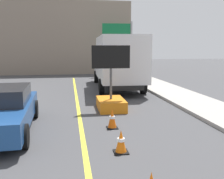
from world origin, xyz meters
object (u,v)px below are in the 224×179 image
object	(u,v)px
highway_guide_sign	(123,39)
traffic_cone_mid_lane	(121,142)
box_truck	(117,61)
arrow_board_trailer	(111,98)
traffic_cone_far_lane	(112,119)
pickup_car	(1,110)

from	to	relation	value
highway_guide_sign	traffic_cone_mid_lane	world-z (taller)	highway_guide_sign
box_truck	traffic_cone_mid_lane	world-z (taller)	box_truck
box_truck	arrow_board_trailer	bearing A→B (deg)	-103.08
arrow_board_trailer	traffic_cone_mid_lane	distance (m)	4.70
box_truck	traffic_cone_far_lane	world-z (taller)	box_truck
traffic_cone_far_lane	pickup_car	bearing A→B (deg)	176.36
box_truck	traffic_cone_mid_lane	bearing A→B (deg)	-99.91
pickup_car	highway_guide_sign	size ratio (longest dim) A/B	0.96
highway_guide_sign	pickup_car	bearing A→B (deg)	-114.32
pickup_car	box_truck	bearing A→B (deg)	57.50
box_truck	highway_guide_sign	xyz separation A→B (m)	(1.90, 7.54, 1.63)
highway_guide_sign	traffic_cone_mid_lane	xyz separation A→B (m)	(-3.72, -17.93, -3.14)
arrow_board_trailer	pickup_car	bearing A→B (deg)	-147.91
traffic_cone_mid_lane	traffic_cone_far_lane	xyz separation A→B (m)	(0.11, 2.03, 0.03)
box_truck	traffic_cone_far_lane	size ratio (longest dim) A/B	12.54
box_truck	traffic_cone_mid_lane	distance (m)	10.65
traffic_cone_far_lane	box_truck	bearing A→B (deg)	78.47
pickup_car	arrow_board_trailer	bearing A→B (deg)	32.09
arrow_board_trailer	highway_guide_sign	bearing A→B (deg)	76.30
box_truck	pickup_car	world-z (taller)	box_truck
arrow_board_trailer	highway_guide_sign	size ratio (longest dim) A/B	0.54
box_truck	traffic_cone_far_lane	xyz separation A→B (m)	(-1.70, -8.36, -1.47)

